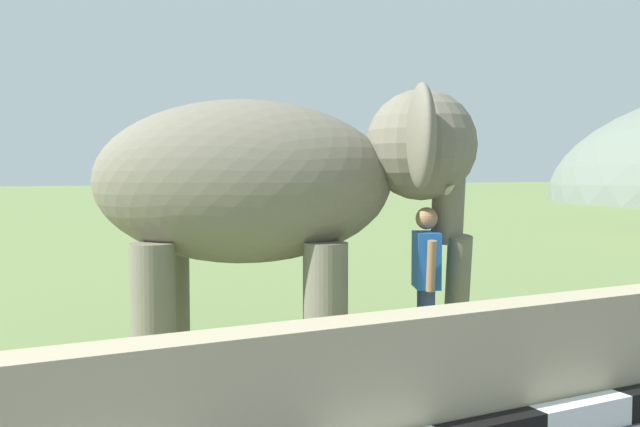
% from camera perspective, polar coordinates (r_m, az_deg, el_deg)
% --- Properties ---
extents(barrier_parapet, '(28.00, 0.36, 1.00)m').
position_cam_1_polar(barrier_parapet, '(4.70, -5.35, -15.44)').
color(barrier_parapet, tan).
rests_on(barrier_parapet, ground_plane).
extents(elephant, '(4.02, 3.27, 2.88)m').
position_cam_1_polar(elephant, '(7.30, -3.47, 2.26)').
color(elephant, '#736D5C').
rests_on(elephant, ground_plane).
extents(person_handler, '(0.39, 0.64, 1.66)m').
position_cam_1_polar(person_handler, '(7.35, 8.64, -5.18)').
color(person_handler, navy).
rests_on(person_handler, ground_plane).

